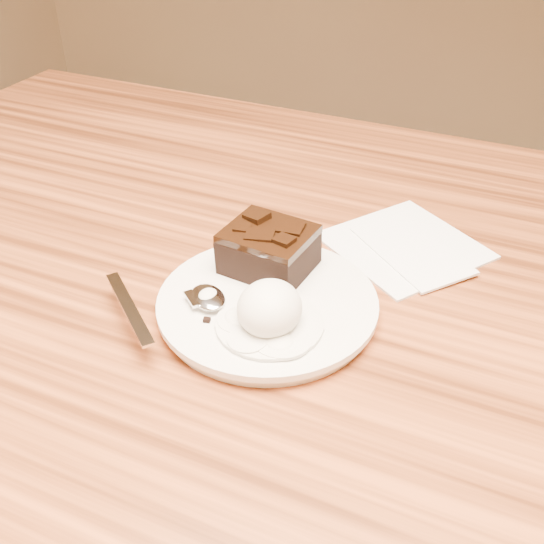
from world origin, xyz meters
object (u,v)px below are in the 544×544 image
at_px(dining_table, 255,482).
at_px(plate, 268,306).
at_px(ice_cream_scoop, 270,308).
at_px(spoon, 208,299).
at_px(napkin, 404,245).
at_px(brownie, 269,252).

relative_size(dining_table, plate, 5.96).
relative_size(ice_cream_scoop, spoon, 0.35).
height_order(dining_table, spoon, spoon).
bearing_deg(ice_cream_scoop, spoon, 174.76).
height_order(dining_table, plate, plate).
bearing_deg(spoon, dining_table, 43.84).
distance_m(plate, ice_cream_scoop, 0.05).
distance_m(ice_cream_scoop, napkin, 0.21).
height_order(brownie, ice_cream_scoop, ice_cream_scoop).
bearing_deg(plate, dining_table, 125.75).
bearing_deg(plate, spoon, -149.26).
xyz_separation_m(dining_table, napkin, (0.14, 0.08, 0.38)).
bearing_deg(brownie, spoon, -110.27).
bearing_deg(plate, ice_cream_scoop, -62.64).
height_order(brownie, spoon, brownie).
distance_m(plate, brownie, 0.06).
height_order(plate, napkin, plate).
distance_m(dining_table, napkin, 0.41).
height_order(dining_table, ice_cream_scoop, ice_cream_scoop).
distance_m(brownie, napkin, 0.16).
relative_size(plate, ice_cream_scoop, 3.43).
xyz_separation_m(brownie, spoon, (-0.03, -0.07, -0.01)).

